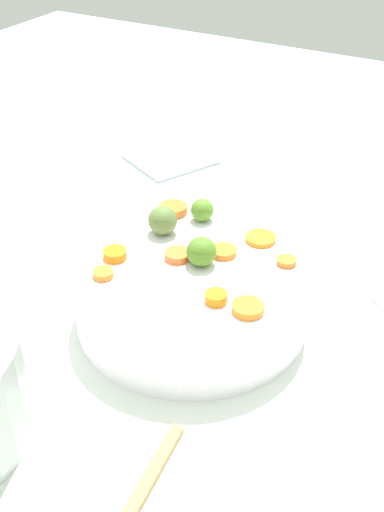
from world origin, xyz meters
TOP-DOWN VIEW (x-y plane):
  - tabletop at (0.00, 0.00)m, footprint 2.40×2.40m
  - serving_bowl_carrots at (0.03, -0.02)m, footprint 0.30×0.30m
  - carrot_slice_0 at (0.05, -0.02)m, footprint 0.03×0.03m
  - carrot_slice_1 at (0.11, -0.12)m, footprint 0.04×0.04m
  - carrot_slice_2 at (-0.08, 0.03)m, footprint 0.04×0.04m
  - carrot_slice_3 at (-0.00, -0.06)m, footprint 0.04×0.04m
  - carrot_slice_4 at (0.10, 0.06)m, footprint 0.03×0.03m
  - carrot_slice_5 at (-0.04, 0.03)m, footprint 0.03×0.03m
  - carrot_slice_6 at (0.11, 0.02)m, footprint 0.04×0.04m
  - carrot_slice_7 at (-0.03, -0.11)m, footprint 0.05×0.05m
  - carrot_slice_8 at (-0.08, -0.08)m, footprint 0.03×0.03m
  - brussels_sprout_0 at (0.01, -0.03)m, footprint 0.04×0.04m
  - brussels_sprout_1 at (0.06, -0.12)m, footprint 0.03×0.03m
  - brussels_sprout_2 at (0.09, -0.06)m, footprint 0.04×0.04m
  - dish_towel at (0.29, -0.41)m, footprint 0.18×0.18m

SIDE VIEW (x-z plane):
  - tabletop at x=0.00m, z-range 0.00..0.02m
  - dish_towel at x=0.29m, z-range 0.02..0.03m
  - serving_bowl_carrots at x=0.03m, z-range 0.02..0.11m
  - carrot_slice_7 at x=-0.03m, z-range 0.11..0.11m
  - carrot_slice_8 at x=-0.08m, z-range 0.11..0.11m
  - carrot_slice_3 at x=0.00m, z-range 0.11..0.12m
  - carrot_slice_4 at x=0.10m, z-range 0.11..0.12m
  - carrot_slice_2 at x=-0.08m, z-range 0.11..0.12m
  - carrot_slice_0 at x=0.05m, z-range 0.11..0.12m
  - carrot_slice_6 at x=0.11m, z-range 0.11..0.12m
  - carrot_slice_1 at x=0.11m, z-range 0.11..0.12m
  - carrot_slice_5 at x=-0.04m, z-range 0.11..0.12m
  - brussels_sprout_1 at x=0.06m, z-range 0.11..0.14m
  - brussels_sprout_0 at x=0.01m, z-range 0.11..0.14m
  - brussels_sprout_2 at x=0.09m, z-range 0.11..0.15m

